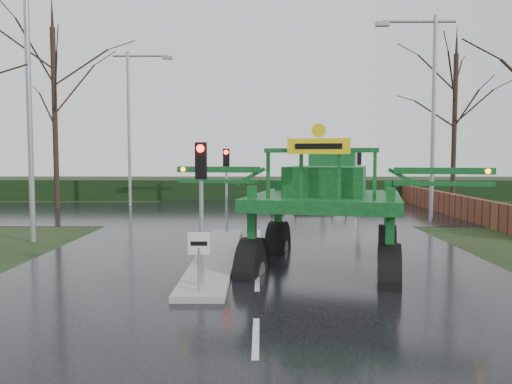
{
  "coord_description": "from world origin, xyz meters",
  "views": [
    {
      "loc": [
        0.08,
        -12.55,
        3.18
      ],
      "look_at": [
        -0.08,
        4.34,
        2.0
      ],
      "focal_mm": 35.0,
      "sensor_mm": 36.0,
      "label": 1
    }
  ],
  "objects_px": {
    "street_light_right": "(427,99)",
    "white_sedan": "(312,212)",
    "street_light_left_near": "(37,81)",
    "traffic_signal_far": "(359,166)",
    "keep_left_sign": "(199,252)",
    "street_light_left_far": "(133,114)",
    "traffic_signal_near": "(201,183)",
    "traffic_signal_mid": "(226,172)",
    "crop_sprayer": "(254,186)"
  },
  "relations": [
    {
      "from": "street_light_left_near",
      "to": "white_sedan",
      "type": "bearing_deg",
      "value": 42.63
    },
    {
      "from": "traffic_signal_mid",
      "to": "keep_left_sign",
      "type": "bearing_deg",
      "value": -90.0
    },
    {
      "from": "traffic_signal_far",
      "to": "street_light_left_near",
      "type": "bearing_deg",
      "value": 43.63
    },
    {
      "from": "traffic_signal_mid",
      "to": "street_light_left_far",
      "type": "xyz_separation_m",
      "value": [
        -6.89,
        12.51,
        3.4
      ]
    },
    {
      "from": "keep_left_sign",
      "to": "crop_sprayer",
      "type": "distance_m",
      "value": 3.12
    },
    {
      "from": "traffic_signal_far",
      "to": "street_light_left_far",
      "type": "distance_m",
      "value": 15.08
    },
    {
      "from": "traffic_signal_near",
      "to": "traffic_signal_mid",
      "type": "bearing_deg",
      "value": 90.0
    },
    {
      "from": "traffic_signal_near",
      "to": "street_light_left_near",
      "type": "height_order",
      "value": "street_light_left_near"
    },
    {
      "from": "street_light_left_far",
      "to": "crop_sprayer",
      "type": "relative_size",
      "value": 1.13
    },
    {
      "from": "street_light_right",
      "to": "traffic_signal_mid",
      "type": "bearing_deg",
      "value": -154.6
    },
    {
      "from": "traffic_signal_near",
      "to": "crop_sprayer",
      "type": "distance_m",
      "value": 2.39
    },
    {
      "from": "traffic_signal_mid",
      "to": "street_light_right",
      "type": "xyz_separation_m",
      "value": [
        9.49,
        4.51,
        3.4
      ]
    },
    {
      "from": "traffic_signal_mid",
      "to": "crop_sprayer",
      "type": "height_order",
      "value": "crop_sprayer"
    },
    {
      "from": "traffic_signal_near",
      "to": "street_light_right",
      "type": "relative_size",
      "value": 0.35
    },
    {
      "from": "street_light_left_far",
      "to": "traffic_signal_far",
      "type": "bearing_deg",
      "value": 0.03
    },
    {
      "from": "traffic_signal_near",
      "to": "traffic_signal_mid",
      "type": "relative_size",
      "value": 1.0
    },
    {
      "from": "street_light_left_near",
      "to": "traffic_signal_far",
      "type": "bearing_deg",
      "value": 43.63
    },
    {
      "from": "street_light_left_near",
      "to": "street_light_right",
      "type": "bearing_deg",
      "value": 20.11
    },
    {
      "from": "traffic_signal_far",
      "to": "crop_sprayer",
      "type": "bearing_deg",
      "value": 70.81
    },
    {
      "from": "traffic_signal_far",
      "to": "street_light_right",
      "type": "relative_size",
      "value": 0.35
    },
    {
      "from": "traffic_signal_near",
      "to": "white_sedan",
      "type": "xyz_separation_m",
      "value": [
        4.39,
        17.4,
        -2.59
      ]
    },
    {
      "from": "traffic_signal_mid",
      "to": "crop_sprayer",
      "type": "xyz_separation_m",
      "value": [
        1.2,
        -6.44,
        -0.2
      ]
    },
    {
      "from": "white_sedan",
      "to": "traffic_signal_near",
      "type": "bearing_deg",
      "value": 163.27
    },
    {
      "from": "traffic_signal_far",
      "to": "white_sedan",
      "type": "bearing_deg",
      "value": 46.72
    },
    {
      "from": "traffic_signal_far",
      "to": "street_light_left_far",
      "type": "bearing_deg",
      "value": 0.03
    },
    {
      "from": "street_light_left_far",
      "to": "crop_sprayer",
      "type": "bearing_deg",
      "value": -66.86
    },
    {
      "from": "traffic_signal_far",
      "to": "street_light_right",
      "type": "bearing_deg",
      "value": 101.95
    },
    {
      "from": "keep_left_sign",
      "to": "street_light_left_near",
      "type": "height_order",
      "value": "street_light_left_near"
    },
    {
      "from": "street_light_left_near",
      "to": "crop_sprayer",
      "type": "xyz_separation_m",
      "value": [
        8.1,
        -4.95,
        -3.6
      ]
    },
    {
      "from": "street_light_right",
      "to": "white_sedan",
      "type": "relative_size",
      "value": 2.05
    },
    {
      "from": "street_light_left_far",
      "to": "keep_left_sign",
      "type": "bearing_deg",
      "value": -72.22
    },
    {
      "from": "keep_left_sign",
      "to": "traffic_signal_far",
      "type": "bearing_deg",
      "value": 70.07
    },
    {
      "from": "street_light_left_near",
      "to": "street_light_left_far",
      "type": "distance_m",
      "value": 14.0
    },
    {
      "from": "keep_left_sign",
      "to": "traffic_signal_near",
      "type": "bearing_deg",
      "value": 90.0
    },
    {
      "from": "traffic_signal_near",
      "to": "street_light_right",
      "type": "distance_m",
      "value": 16.46
    },
    {
      "from": "keep_left_sign",
      "to": "street_light_left_far",
      "type": "bearing_deg",
      "value": 107.78
    },
    {
      "from": "traffic_signal_far",
      "to": "street_light_left_far",
      "type": "xyz_separation_m",
      "value": [
        -14.69,
        -0.01,
        3.4
      ]
    },
    {
      "from": "crop_sprayer",
      "to": "traffic_signal_far",
      "type": "bearing_deg",
      "value": 84.08
    },
    {
      "from": "street_light_right",
      "to": "crop_sprayer",
      "type": "bearing_deg",
      "value": -127.15
    },
    {
      "from": "keep_left_sign",
      "to": "street_light_left_near",
      "type": "distance_m",
      "value": 11.32
    },
    {
      "from": "street_light_right",
      "to": "white_sedan",
      "type": "xyz_separation_m",
      "value": [
        -5.1,
        4.39,
        -5.99
      ]
    },
    {
      "from": "keep_left_sign",
      "to": "traffic_signal_near",
      "type": "relative_size",
      "value": 0.38
    },
    {
      "from": "street_light_left_near",
      "to": "white_sedan",
      "type": "relative_size",
      "value": 2.05
    },
    {
      "from": "street_light_right",
      "to": "crop_sprayer",
      "type": "distance_m",
      "value": 14.2
    },
    {
      "from": "keep_left_sign",
      "to": "street_light_right",
      "type": "height_order",
      "value": "street_light_right"
    },
    {
      "from": "street_light_left_far",
      "to": "white_sedan",
      "type": "distance_m",
      "value": 13.28
    },
    {
      "from": "keep_left_sign",
      "to": "street_light_left_far",
      "type": "relative_size",
      "value": 0.14
    },
    {
      "from": "keep_left_sign",
      "to": "white_sedan",
      "type": "relative_size",
      "value": 0.28
    },
    {
      "from": "traffic_signal_near",
      "to": "traffic_signal_mid",
      "type": "height_order",
      "value": "same"
    },
    {
      "from": "keep_left_sign",
      "to": "crop_sprayer",
      "type": "xyz_separation_m",
      "value": [
        1.2,
        2.55,
        1.33
      ]
    }
  ]
}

